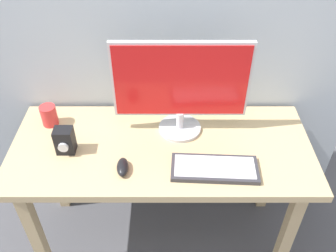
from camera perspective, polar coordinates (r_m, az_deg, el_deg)
ground_plane at (r=2.25m, az=-0.71°, el=-16.29°), size 6.00×6.00×0.00m
desk at (r=1.77m, az=-0.87°, el=-5.26°), size 1.41×0.60×0.71m
monitor at (r=1.65m, az=2.21°, el=6.32°), size 0.62×0.20×0.47m
keyboard_primary at (r=1.60m, az=7.44°, el=-6.61°), size 0.38×0.18×0.02m
mouse at (r=1.59m, az=-6.95°, el=-6.36°), size 0.06×0.11×0.04m
audio_controller at (r=1.70m, az=-15.67°, el=-2.19°), size 0.08×0.08×0.13m
coffee_mug at (r=1.88m, az=-17.92°, el=1.63°), size 0.08×0.08×0.10m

